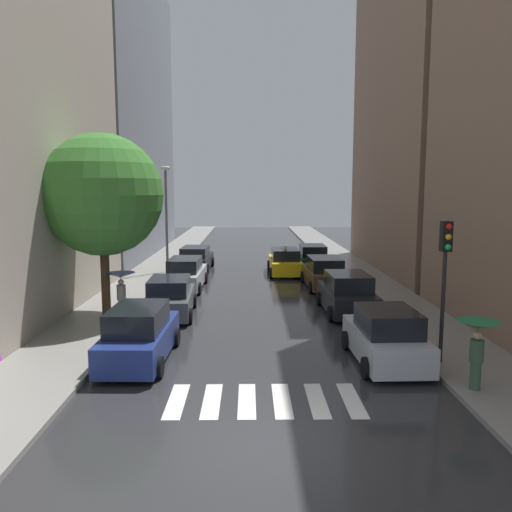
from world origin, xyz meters
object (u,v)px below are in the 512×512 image
at_px(parked_car_left_third, 186,274).
at_px(pedestrian_far_side, 478,338).
at_px(parked_car_left_fourth, 196,259).
at_px(taxi_midroad, 285,262).
at_px(parked_car_left_second, 170,298).
at_px(parked_car_right_second, 347,294).
at_px(parked_car_right_nearest, 386,338).
at_px(street_tree_left, 102,195).
at_px(parked_car_left_nearest, 139,336).
at_px(traffic_light_right_corner, 445,260).
at_px(lamp_post_left, 166,211).
at_px(parked_car_right_third, 324,273).
at_px(parked_car_right_fourth, 312,259).
at_px(pedestrian_by_kerb, 121,283).

relative_size(parked_car_left_third, pedestrian_far_side, 2.62).
height_order(parked_car_left_fourth, taxi_midroad, taxi_midroad).
distance_m(parked_car_left_second, taxi_midroad, 11.95).
bearing_deg(parked_car_right_second, parked_car_right_nearest, 178.13).
bearing_deg(parked_car_right_second, street_tree_left, 92.88).
distance_m(parked_car_left_nearest, pedestrian_far_side, 9.82).
bearing_deg(parked_car_left_second, traffic_light_right_corner, -127.16).
distance_m(parked_car_right_nearest, lamp_post_left, 19.44).
bearing_deg(parked_car_left_nearest, parked_car_left_fourth, 1.69).
xyz_separation_m(parked_car_right_nearest, parked_car_right_second, (0.01, 6.41, 0.01)).
distance_m(taxi_midroad, pedestrian_far_side, 19.42).
distance_m(parked_car_right_third, traffic_light_right_corner, 12.80).
distance_m(parked_car_left_third, traffic_light_right_corner, 15.53).
distance_m(parked_car_right_third, parked_car_right_fourth, 5.71).
relative_size(parked_car_left_fourth, taxi_midroad, 1.03).
height_order(pedestrian_by_kerb, traffic_light_right_corner, traffic_light_right_corner).
bearing_deg(parked_car_left_second, parked_car_left_fourth, -1.53).
bearing_deg(street_tree_left, parked_car_left_nearest, -64.70).
relative_size(parked_car_left_nearest, parked_car_right_fourth, 1.05).
xyz_separation_m(parked_car_left_nearest, parked_car_left_second, (0.07, 5.76, -0.05)).
relative_size(parked_car_right_third, street_tree_left, 0.63).
bearing_deg(parked_car_right_second, parked_car_left_fourth, 31.43).
bearing_deg(parked_car_left_third, lamp_post_left, 21.17).
bearing_deg(street_tree_left, taxi_midroad, 53.26).
bearing_deg(parked_car_left_third, street_tree_left, 159.58).
xyz_separation_m(parked_car_right_fourth, traffic_light_right_corner, (1.68, -18.14, 2.48)).
relative_size(parked_car_left_nearest, parked_car_right_nearest, 1.12).
xyz_separation_m(parked_car_right_nearest, pedestrian_far_side, (1.71, -2.46, 0.73)).
relative_size(parked_car_left_nearest, taxi_midroad, 0.98).
bearing_deg(taxi_midroad, parked_car_left_third, 129.15).
relative_size(parked_car_right_second, lamp_post_left, 0.67).
height_order(parked_car_right_third, traffic_light_right_corner, traffic_light_right_corner).
height_order(parked_car_right_fourth, lamp_post_left, lamp_post_left).
bearing_deg(parked_car_right_second, parked_car_left_nearest, 126.69).
relative_size(parked_car_left_fourth, parked_car_right_third, 1.02).
bearing_deg(parked_car_left_nearest, pedestrian_far_side, -105.02).
distance_m(parked_car_left_second, parked_car_right_nearest, 9.74).
xyz_separation_m(pedestrian_far_side, street_tree_left, (-11.90, 8.05, 3.59)).
bearing_deg(pedestrian_by_kerb, street_tree_left, 170.70).
height_order(parked_car_left_nearest, pedestrian_by_kerb, pedestrian_by_kerb).
distance_m(parked_car_left_nearest, parked_car_right_second, 9.83).
distance_m(parked_car_left_nearest, taxi_midroad, 17.27).
xyz_separation_m(parked_car_left_fourth, parked_car_right_second, (7.82, -11.96, 0.09)).
xyz_separation_m(parked_car_left_nearest, parked_car_left_fourth, (-0.11, 18.07, -0.09)).
bearing_deg(parked_car_right_nearest, parked_car_right_second, -1.68).
distance_m(pedestrian_far_side, street_tree_left, 14.81).
bearing_deg(parked_car_left_nearest, parked_car_right_second, -50.24).
bearing_deg(parked_car_left_nearest, parked_car_left_third, 1.23).
bearing_deg(traffic_light_right_corner, parked_car_right_third, 97.98).
bearing_deg(lamp_post_left, parked_car_left_third, -70.23).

